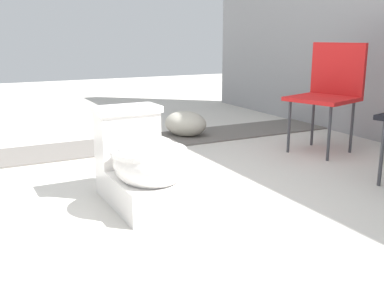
% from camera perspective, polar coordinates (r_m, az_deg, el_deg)
% --- Properties ---
extents(ground_plane, '(14.00, 14.00, 0.00)m').
position_cam_1_polar(ground_plane, '(2.47, -10.14, -7.66)').
color(ground_plane, beige).
extents(gravel_strip, '(0.56, 8.00, 0.01)m').
position_cam_1_polar(gravel_strip, '(3.78, -8.66, -0.03)').
color(gravel_strip, '#605B56').
rests_on(gravel_strip, ground).
extents(toilet, '(0.64, 0.40, 0.52)m').
position_cam_1_polar(toilet, '(2.40, -6.35, -2.64)').
color(toilet, white).
rests_on(toilet, ground).
extents(folding_chair_left, '(0.55, 0.55, 0.83)m').
position_cam_1_polar(folding_chair_left, '(3.63, 17.11, 7.09)').
color(folding_chair_left, red).
rests_on(folding_chair_left, ground).
extents(boulder_near, '(0.50, 0.46, 0.23)m').
position_cam_1_polar(boulder_near, '(4.04, -0.83, 2.60)').
color(boulder_near, '#ADA899').
rests_on(boulder_near, ground).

